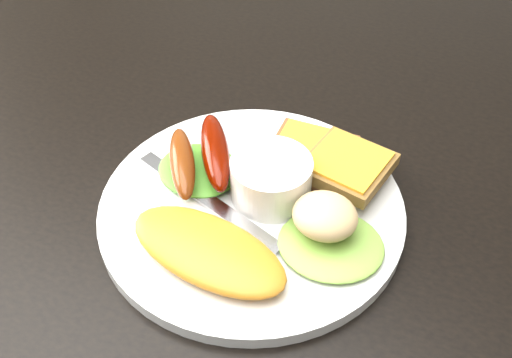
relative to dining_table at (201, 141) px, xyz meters
The scene contains 12 objects.
dining_table is the anchor object (origin of this frame).
plate 0.13m from the dining_table, 44.19° to the right, with size 0.26×0.26×0.01m, color white.
lettuce_left 0.09m from the dining_table, 64.16° to the right, with size 0.07×0.07×0.01m, color #358A23.
lettuce_right 0.20m from the dining_table, 33.49° to the right, with size 0.08×0.08×0.01m, color #5D9034.
omelette 0.18m from the dining_table, 61.95° to the right, with size 0.14×0.06×0.02m, color orange.
sausage_a 0.10m from the dining_table, 72.69° to the right, with size 0.02×0.09×0.02m, color #71370A.
sausage_b 0.09m from the dining_table, 52.72° to the right, with size 0.02×0.10×0.02m, color #5E1100.
ramekin 0.14m from the dining_table, 35.42° to the right, with size 0.07×0.07×0.04m, color white.
toast_a 0.13m from the dining_table, 10.04° to the right, with size 0.07×0.07×0.01m, color brown.
toast_b 0.17m from the dining_table, 12.65° to the right, with size 0.07×0.07×0.01m, color brown.
potato_salad 0.20m from the dining_table, 32.58° to the right, with size 0.05×0.05×0.03m, color #FAEBBB.
fork 0.12m from the dining_table, 60.75° to the right, with size 0.16×0.01×0.00m, color #ADAFB7.
Camera 1 is at (0.22, -0.41, 1.13)m, focal length 42.00 mm.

